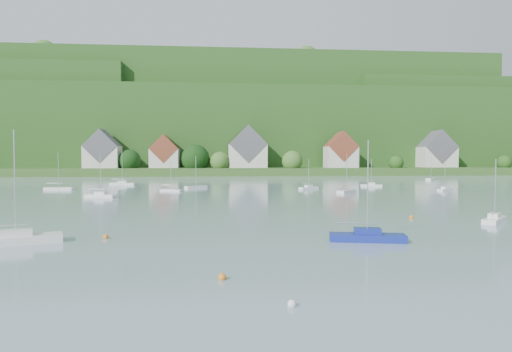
# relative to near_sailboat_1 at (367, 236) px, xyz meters

# --- Properties ---
(far_shore_strip) EXTENTS (600.00, 60.00, 3.00)m
(far_shore_strip) POSITION_rel_near_sailboat_1_xyz_m (-4.92, 163.87, 1.05)
(far_shore_strip) COLOR #2D5720
(far_shore_strip) RESTS_ON ground
(forested_ridge) EXTENTS (620.00, 181.22, 69.89)m
(forested_ridge) POSITION_rel_near_sailboat_1_xyz_m (-4.52, 232.44, 22.44)
(forested_ridge) COLOR #194315
(forested_ridge) RESTS_ON ground
(village_building_0) EXTENTS (14.00, 10.40, 16.00)m
(village_building_0) POSITION_rel_near_sailboat_1_xyz_m (-59.92, 150.87, 9.06)
(village_building_0) COLOR beige
(village_building_0) RESTS_ON far_shore_strip
(village_building_1) EXTENTS (12.00, 9.36, 14.00)m
(village_building_1) POSITION_rel_near_sailboat_1_xyz_m (-34.92, 152.87, 8.30)
(village_building_1) COLOR beige
(village_building_1) RESTS_ON far_shore_strip
(village_building_2) EXTENTS (16.00, 11.44, 18.00)m
(village_building_2) POSITION_rel_near_sailboat_1_xyz_m (0.08, 151.87, 9.82)
(village_building_2) COLOR beige
(village_building_2) RESTS_ON far_shore_strip
(village_building_3) EXTENTS (13.00, 10.40, 15.50)m
(village_building_3) POSITION_rel_near_sailboat_1_xyz_m (40.08, 149.87, 8.98)
(village_building_3) COLOR beige
(village_building_3) RESTS_ON far_shore_strip
(village_building_4) EXTENTS (15.00, 10.40, 16.50)m
(village_building_4) POSITION_rel_near_sailboat_1_xyz_m (85.08, 153.87, 9.14)
(village_building_4) COLOR beige
(village_building_4) RESTS_ON far_shore_strip
(near_sailboat_1) EXTENTS (6.55, 3.02, 8.54)m
(near_sailboat_1) POSITION_rel_near_sailboat_1_xyz_m (0.00, 0.00, 0.00)
(near_sailboat_1) COLOR navy
(near_sailboat_1) RESTS_ON ground
(near_sailboat_3) EXTENTS (4.72, 4.62, 6.97)m
(near_sailboat_3) POSITION_rel_near_sailboat_1_xyz_m (17.71, 9.64, -0.04)
(near_sailboat_3) COLOR white
(near_sailboat_3) RESTS_ON ground
(near_sailboat_6) EXTENTS (7.17, 4.36, 9.37)m
(near_sailboat_6) POSITION_rel_near_sailboat_1_xyz_m (-29.09, 1.24, 0.03)
(near_sailboat_6) COLOR white
(near_sailboat_6) RESTS_ON ground
(mooring_buoy_0) EXTENTS (0.50, 0.50, 0.50)m
(mooring_buoy_0) POSITION_rel_near_sailboat_1_xyz_m (-12.39, -10.81, -0.45)
(mooring_buoy_0) COLOR orange
(mooring_buoy_0) RESTS_ON ground
(mooring_buoy_1) EXTENTS (0.43, 0.43, 0.43)m
(mooring_buoy_1) POSITION_rel_near_sailboat_1_xyz_m (-9.13, -15.75, -0.45)
(mooring_buoy_1) COLOR white
(mooring_buoy_1) RESTS_ON ground
(mooring_buoy_3) EXTENTS (0.49, 0.49, 0.49)m
(mooring_buoy_3) POSITION_rel_near_sailboat_1_xyz_m (9.96, 13.42, -0.45)
(mooring_buoy_3) COLOR orange
(mooring_buoy_3) RESTS_ON ground
(mooring_buoy_5) EXTENTS (0.50, 0.50, 0.50)m
(mooring_buoy_5) POSITION_rel_near_sailboat_1_xyz_m (-22.44, 3.28, -0.45)
(mooring_buoy_5) COLOR orange
(mooring_buoy_5) RESTS_ON ground
(far_sailboat_cluster) EXTENTS (190.26, 72.09, 8.71)m
(far_sailboat_cluster) POSITION_rel_near_sailboat_1_xyz_m (-5.67, 80.84, -0.08)
(far_sailboat_cluster) COLOR white
(far_sailboat_cluster) RESTS_ON ground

